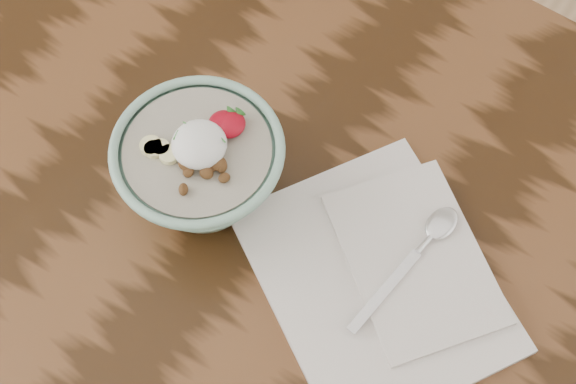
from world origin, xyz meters
The scene contains 4 objects.
table centered at (0.00, 0.00, 65.70)cm, with size 160.00×90.00×75.00cm.
breakfast_bowl centered at (-5.72, -3.67, 81.45)cm, with size 18.96×18.96×13.01cm.
napkin centered at (17.07, -0.48, 75.75)cm, with size 36.77×34.60×1.79cm.
spoon centered at (18.93, 5.40, 77.20)cm, with size 3.78×18.95×0.99cm.
Camera 1 is at (27.28, -33.02, 159.27)cm, focal length 50.00 mm.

